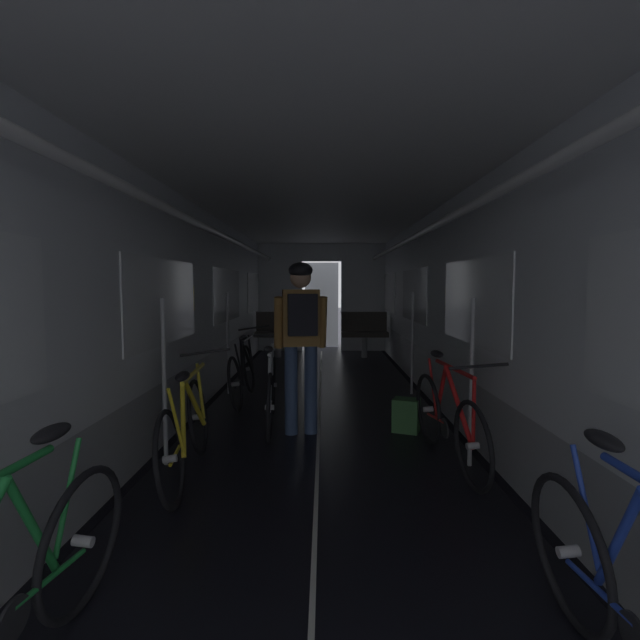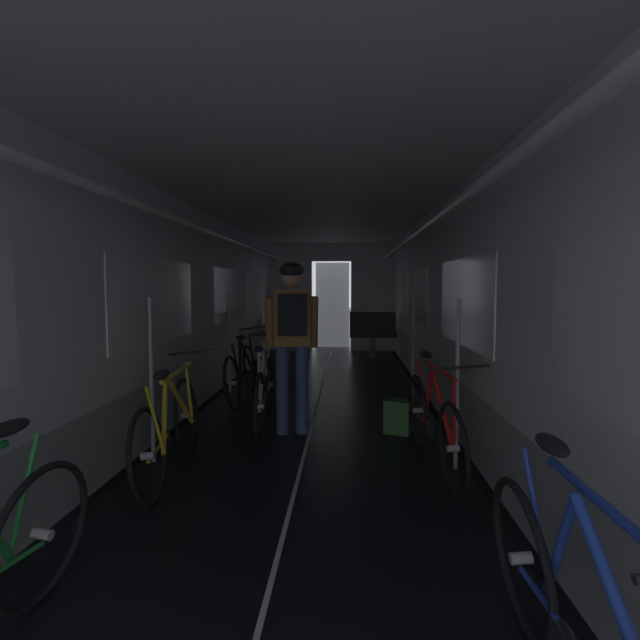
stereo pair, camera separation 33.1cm
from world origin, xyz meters
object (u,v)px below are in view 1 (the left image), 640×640
object	(u,v)px
bicycle_yellow	(186,429)
person_cyclist_aisle	(301,329)
bench_seat_far_right	(364,330)
bicycle_red	(448,419)
bicycle_silver_in_aisle	(271,391)
backpack_on_floor	(406,415)
bench_seat_far_left	(278,330)
bicycle_black	(243,372)

from	to	relation	value
bicycle_yellow	person_cyclist_aisle	bearing A→B (deg)	51.68
bench_seat_far_right	person_cyclist_aisle	bearing A→B (deg)	-101.74
bicycle_red	bicycle_yellow	bearing A→B (deg)	-172.29
bicycle_red	bicycle_silver_in_aisle	xyz separation A→B (m)	(-1.60, 1.05, 0.00)
bench_seat_far_right	bicycle_silver_in_aisle	world-z (taller)	bench_seat_far_right
bicycle_yellow	backpack_on_floor	size ratio (longest dim) A/B	4.98
bench_seat_far_left	bicycle_yellow	bearing A→B (deg)	-91.08
person_cyclist_aisle	bicycle_silver_in_aisle	bearing A→B (deg)	141.33
bench_seat_far_right	bicycle_yellow	world-z (taller)	same
bench_seat_far_right	bicycle_black	distance (m)	4.26
bicycle_black	bicycle_silver_in_aisle	world-z (taller)	bicycle_black
bench_seat_far_right	bicycle_red	distance (m)	5.95
bicycle_yellow	person_cyclist_aisle	xyz separation A→B (m)	(0.85, 1.07, 0.69)
bench_seat_far_left	bicycle_black	distance (m)	3.82
bicycle_black	backpack_on_floor	distance (m)	2.28
bicycle_red	bicycle_silver_in_aisle	size ratio (longest dim) A/B	1.00
bench_seat_far_right	bicycle_yellow	xyz separation A→B (m)	(-1.92, -6.23, -0.19)
bench_seat_far_left	bicycle_black	xyz separation A→B (m)	(-0.09, -3.81, -0.19)
bicycle_silver_in_aisle	backpack_on_floor	world-z (taller)	bicycle_silver_in_aisle
bench_seat_far_left	bicycle_red	size ratio (longest dim) A/B	0.58
person_cyclist_aisle	backpack_on_floor	distance (m)	1.41
bench_seat_far_right	bicycle_yellow	distance (m)	6.52
backpack_on_floor	bench_seat_far_right	bearing A→B (deg)	90.03
bench_seat_far_right	bicycle_red	world-z (taller)	bench_seat_far_right
bicycle_yellow	backpack_on_floor	xyz separation A→B (m)	(1.92, 1.16, -0.21)
bench_seat_far_left	backpack_on_floor	world-z (taller)	bench_seat_far_left
bench_seat_far_left	bicycle_silver_in_aisle	bearing A→B (deg)	-85.35
bicycle_black	bicycle_red	size ratio (longest dim) A/B	1.00
bicycle_black	bench_seat_far_right	bearing A→B (deg)	63.62
bicycle_red	person_cyclist_aisle	bearing A→B (deg)	148.21
bicycle_yellow	bench_seat_far_right	bearing A→B (deg)	72.88
bench_seat_far_left	bench_seat_far_right	bearing A→B (deg)	0.00
bicycle_yellow	bicycle_silver_in_aisle	bearing A→B (deg)	68.89
bench_seat_far_left	bicycle_yellow	distance (m)	6.23
bench_seat_far_left	bicycle_black	bearing A→B (deg)	-91.36
bicycle_red	bicycle_silver_in_aisle	world-z (taller)	bicycle_red
bench_seat_far_left	bicycle_red	distance (m)	6.27
bench_seat_far_right	bicycle_red	size ratio (longest dim) A/B	0.58
backpack_on_floor	bicycle_black	bearing A→B (deg)	146.57
person_cyclist_aisle	bicycle_silver_in_aisle	distance (m)	0.81
bicycle_black	person_cyclist_aisle	size ratio (longest dim) A/B	0.98
bicycle_black	bicycle_silver_in_aisle	distance (m)	1.18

